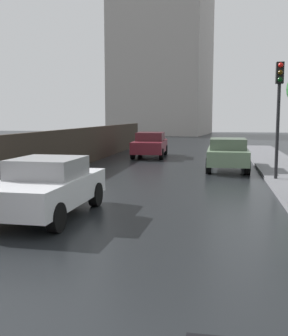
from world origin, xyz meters
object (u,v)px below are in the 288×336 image
(traffic_light, at_px, (279,98))
(car_white_behind_camera, at_px, (47,186))
(car_maroon_near_kerb, at_px, (150,144))
(car_green_mid_road, at_px, (228,154))

(traffic_light, bearing_deg, car_white_behind_camera, -134.27)
(car_maroon_near_kerb, bearing_deg, car_white_behind_camera, 87.13)
(car_maroon_near_kerb, xyz_separation_m, car_green_mid_road, (4.38, -5.38, 0.01))
(car_maroon_near_kerb, height_order, car_green_mid_road, car_maroon_near_kerb)
(car_green_mid_road, height_order, car_white_behind_camera, car_green_mid_road)
(car_white_behind_camera, distance_m, traffic_light, 9.07)
(car_white_behind_camera, relative_size, traffic_light, 0.96)
(car_maroon_near_kerb, xyz_separation_m, car_white_behind_camera, (-0.08, -14.76, -0.03))
(car_white_behind_camera, bearing_deg, car_maroon_near_kerb, -89.00)
(car_green_mid_road, bearing_deg, traffic_light, -61.31)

